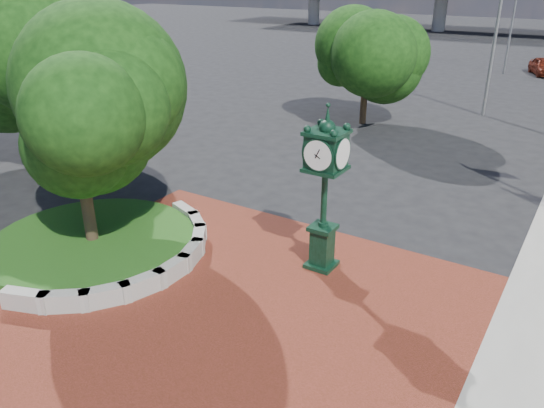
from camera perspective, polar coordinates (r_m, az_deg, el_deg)
The scene contains 10 objects.
ground at distance 13.96m, azimuth -5.00°, elevation -10.20°, with size 200.00×200.00×0.00m, color black.
plaza at distance 13.31m, azimuth -7.65°, elevation -12.11°, with size 12.00×12.00×0.04m, color maroon.
planter_wall at distance 15.39m, azimuth -13.17°, elevation -6.12°, with size 2.96×6.77×0.54m.
grass_bed at distance 16.98m, azimuth -18.67°, elevation -4.09°, with size 6.10×6.10×0.40m, color #204313.
tree_planter at distance 15.73m, azimuth -20.34°, elevation 7.35°, with size 5.20×5.20×6.33m.
tree_northwest at distance 24.89m, azimuth -23.14°, elevation 13.48°, with size 5.60×5.60×6.93m.
tree_street at distance 29.67m, azimuth 10.12°, elevation 14.60°, with size 4.40×4.40×5.45m.
post_clock at distance 14.24m, azimuth 5.70°, elevation 2.19°, with size 0.99×0.99×4.68m.
parked_car at distance 49.76m, azimuth 27.20°, elevation 13.03°, with size 1.62×4.02×1.37m, color #58190C.
street_lamp_near at distance 33.05m, azimuth 23.74°, elevation 18.91°, with size 2.25×0.92×10.33m.
Camera 1 is at (7.18, -9.10, 7.77)m, focal length 35.00 mm.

